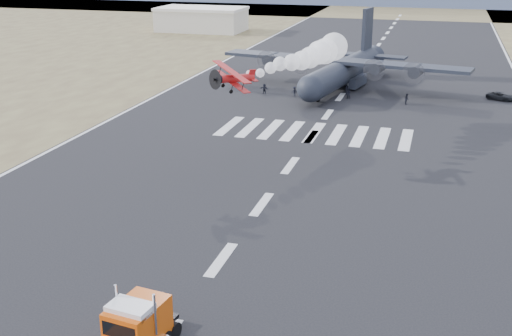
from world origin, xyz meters
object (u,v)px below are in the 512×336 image
at_px(crew_e, 312,85).
at_px(crew_f, 264,89).
at_px(transport_aircraft, 345,68).
at_px(crew_c, 294,91).
at_px(crew_a, 312,84).
at_px(support_vehicle, 500,96).
at_px(semi_truck, 133,332).
at_px(crew_g, 310,86).
at_px(crew_d, 346,90).
at_px(crew_h, 407,99).
at_px(aerobatic_biplane, 233,78).
at_px(hangar_left, 202,19).
at_px(crew_b, 348,93).

xyz_separation_m(crew_e, crew_f, (-7.11, -5.08, -0.04)).
bearing_deg(transport_aircraft, crew_c, -114.56).
bearing_deg(crew_a, crew_c, -23.71).
distance_m(support_vehicle, crew_f, 38.36).
height_order(semi_truck, crew_a, semi_truck).
bearing_deg(crew_g, crew_d, 73.23).
distance_m(support_vehicle, crew_g, 30.98).
distance_m(crew_c, crew_e, 5.78).
xyz_separation_m(crew_c, crew_h, (18.22, -0.60, 0.05)).
bearing_deg(semi_truck, aerobatic_biplane, 106.19).
bearing_deg(crew_d, crew_h, -112.16).
bearing_deg(semi_truck, support_vehicle, 79.41).
height_order(crew_e, crew_g, crew_e).
bearing_deg(hangar_left, crew_h, -50.14).
bearing_deg(crew_f, transport_aircraft, 49.11).
relative_size(transport_aircraft, crew_c, 26.90).
xyz_separation_m(hangar_left, crew_f, (39.29, -74.19, -2.57)).
height_order(hangar_left, transport_aircraft, transport_aircraft).
bearing_deg(crew_b, aerobatic_biplane, 63.41).
distance_m(crew_f, crew_g, 8.15).
xyz_separation_m(crew_e, crew_h, (16.37, -6.08, -0.02)).
bearing_deg(support_vehicle, aerobatic_biplane, 165.35).
bearing_deg(crew_d, transport_aircraft, 11.66).
height_order(crew_a, crew_d, crew_d).
relative_size(aerobatic_biplane, crew_f, 3.54).
distance_m(aerobatic_biplane, crew_a, 43.03).
relative_size(crew_a, crew_h, 0.91).
height_order(semi_truck, crew_e, semi_truck).
height_order(crew_g, crew_h, crew_h).
height_order(aerobatic_biplane, crew_a, aerobatic_biplane).
height_order(crew_c, crew_e, crew_e).
height_order(hangar_left, aerobatic_biplane, aerobatic_biplane).
height_order(hangar_left, crew_a, hangar_left).
distance_m(crew_e, crew_g, 0.80).
bearing_deg(crew_e, hangar_left, 136.48).
xyz_separation_m(crew_d, crew_e, (-6.24, 1.91, 0.05)).
relative_size(crew_c, crew_h, 0.95).
distance_m(aerobatic_biplane, crew_h, 39.95).
relative_size(crew_c, crew_f, 0.96).
height_order(transport_aircraft, crew_b, transport_aircraft).
bearing_deg(hangar_left, crew_f, -62.10).
distance_m(aerobatic_biplane, crew_e, 42.02).
relative_size(hangar_left, crew_g, 14.52).
relative_size(hangar_left, crew_a, 15.76).
height_order(crew_a, crew_g, crew_g).
bearing_deg(crew_f, crew_h, 8.80).
bearing_deg(crew_g, crew_f, -64.86).
xyz_separation_m(semi_truck, crew_f, (-11.85, 72.46, -1.01)).
relative_size(crew_d, crew_f, 0.99).
relative_size(support_vehicle, crew_b, 2.39).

